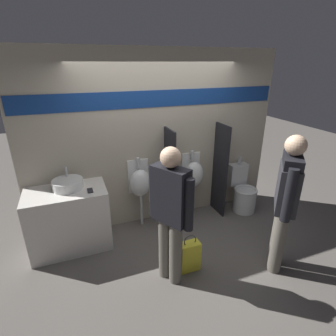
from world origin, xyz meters
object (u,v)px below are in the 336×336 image
(sink_basin, at_px, (68,184))
(person_in_vest, at_px, (286,196))
(cell_phone, at_px, (90,191))
(urinal_near_counter, at_px, (140,183))
(person_with_lanyard, at_px, (170,212))
(shopping_bag, at_px, (190,256))
(toilet, at_px, (243,193))
(urinal_far, at_px, (193,174))

(sink_basin, distance_m, person_in_vest, 2.79)
(sink_basin, distance_m, cell_phone, 0.33)
(cell_phone, bearing_deg, sink_basin, 145.44)
(person_in_vest, bearing_deg, urinal_near_counter, 82.89)
(cell_phone, xyz_separation_m, urinal_near_counter, (0.77, 0.31, -0.15))
(person_with_lanyard, relative_size, shopping_bag, 3.24)
(toilet, bearing_deg, cell_phone, -177.26)
(toilet, bearing_deg, urinal_near_counter, 174.24)
(toilet, xyz_separation_m, shopping_bag, (-1.53, -1.03, -0.11))
(toilet, xyz_separation_m, person_in_vest, (-0.47, -1.37, 0.71))
(urinal_far, bearing_deg, person_in_vest, -73.93)
(shopping_bag, bearing_deg, toilet, 33.79)
(urinal_far, distance_m, toilet, 1.03)
(sink_basin, xyz_separation_m, urinal_far, (1.95, 0.12, -0.21))
(urinal_near_counter, xyz_separation_m, person_with_lanyard, (0.01, -1.25, 0.19))
(cell_phone, distance_m, shopping_bag, 1.56)
(urinal_near_counter, relative_size, urinal_far, 1.00)
(cell_phone, bearing_deg, person_in_vest, -30.22)
(shopping_bag, bearing_deg, person_in_vest, -17.60)
(person_in_vest, bearing_deg, person_with_lanyard, 119.16)
(urinal_near_counter, height_order, person_with_lanyard, person_with_lanyard)
(urinal_near_counter, distance_m, person_in_vest, 2.08)
(cell_phone, xyz_separation_m, person_in_vest, (2.13, -1.24, 0.13))
(person_in_vest, relative_size, shopping_bag, 3.37)
(sink_basin, height_order, cell_phone, sink_basin)
(cell_phone, height_order, shopping_bag, cell_phone)
(urinal_near_counter, bearing_deg, person_with_lanyard, -89.40)
(cell_phone, xyz_separation_m, shopping_bag, (1.06, -0.90, -0.69))
(cell_phone, height_order, person_with_lanyard, person_with_lanyard)
(sink_basin, xyz_separation_m, cell_phone, (0.27, -0.19, -0.06))
(urinal_far, distance_m, shopping_bag, 1.46)
(urinal_near_counter, xyz_separation_m, urinal_far, (0.91, 0.00, 0.00))
(sink_basin, relative_size, person_in_vest, 0.23)
(cell_phone, height_order, urinal_far, urinal_far)
(urinal_far, xyz_separation_m, person_with_lanyard, (-0.90, -1.25, 0.19))
(person_with_lanyard, bearing_deg, sink_basin, 12.62)
(urinal_near_counter, bearing_deg, person_in_vest, -48.72)
(person_with_lanyard, xyz_separation_m, shopping_bag, (0.28, 0.04, -0.73))
(shopping_bag, bearing_deg, urinal_far, 62.87)
(person_with_lanyard, bearing_deg, cell_phone, 9.32)
(urinal_far, relative_size, shopping_bag, 2.17)
(cell_phone, distance_m, toilet, 2.67)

